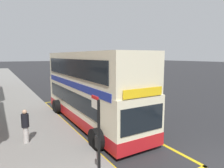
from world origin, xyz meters
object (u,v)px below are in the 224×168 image
at_px(parked_car_maroon_behind, 66,76).
at_px(pedestrian_waiting_near_sign, 25,125).
at_px(bus_stop_sign, 98,133).
at_px(double_decker_bus, 90,90).

xyz_separation_m(parked_car_maroon_behind, pedestrian_waiting_near_sign, (-9.16, -22.86, 0.20)).
bearing_deg(pedestrian_waiting_near_sign, bus_stop_sign, -68.96).
relative_size(parked_car_maroon_behind, pedestrian_waiting_near_sign, 2.63).
bearing_deg(bus_stop_sign, double_decker_bus, 67.79).
relative_size(double_decker_bus, bus_stop_sign, 3.72).
xyz_separation_m(double_decker_bus, parked_car_maroon_behind, (5.13, 21.23, -1.26)).
height_order(double_decker_bus, bus_stop_sign, double_decker_bus).
distance_m(double_decker_bus, parked_car_maroon_behind, 21.88).
bearing_deg(double_decker_bus, pedestrian_waiting_near_sign, -158.04).
bearing_deg(double_decker_bus, parked_car_maroon_behind, 76.43).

